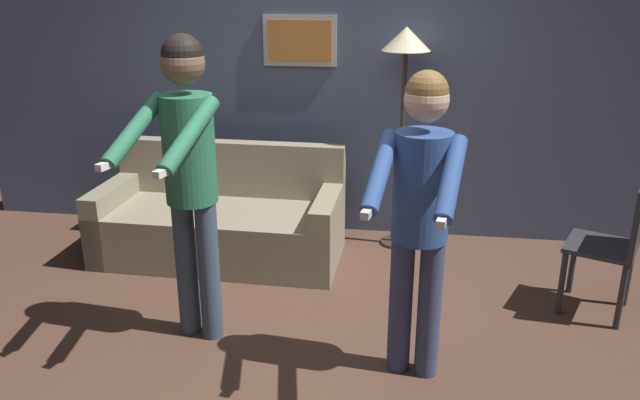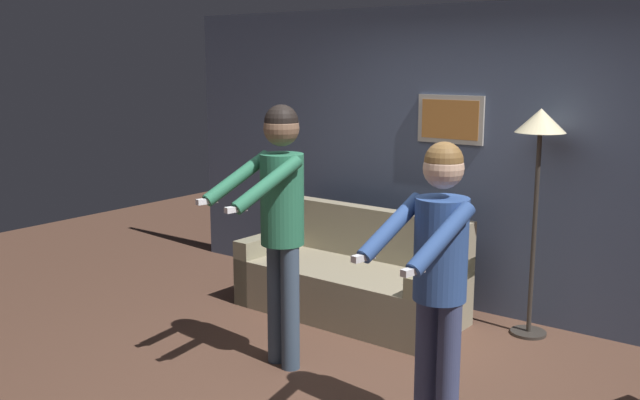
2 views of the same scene
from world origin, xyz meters
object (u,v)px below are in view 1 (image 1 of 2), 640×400
Objects in this scene: couch at (221,223)px; person_standing_right at (420,202)px; dining_chair_distant at (617,240)px; torchiere_lamp at (405,61)px; person_standing_left at (188,161)px.

couch is 1.13× the size of person_standing_right.
person_standing_right is at bearing -42.56° from couch.
dining_chair_distant is at bearing -10.89° from couch.
torchiere_lamp is at bearing 17.33° from couch.
couch is 1.48m from person_standing_left.
person_standing_right is 1.63m from dining_chair_distant.
dining_chair_distant is (2.81, -0.54, 0.25)m from couch.
person_standing_left is (0.21, -1.19, 0.86)m from couch.
person_standing_right reaches higher than dining_chair_distant.
couch is 2.06× the size of dining_chair_distant.
torchiere_lamp reaches higher than dining_chair_distant.
torchiere_lamp is 0.97× the size of person_standing_left.
dining_chair_distant is at bearing 33.66° from person_standing_right.
dining_chair_distant is (1.41, -0.98, -1.00)m from torchiere_lamp.
torchiere_lamp is at bearing 93.87° from person_standing_right.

